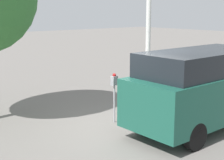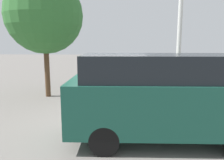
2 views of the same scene
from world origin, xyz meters
name	(u,v)px [view 1 (image 1 of 2)]	position (x,y,z in m)	size (l,w,h in m)	color
ground_plane	(127,127)	(0.00, 0.00, 0.00)	(80.00, 80.00, 0.00)	slate
parking_meter_near	(114,86)	(-0.03, 0.50, 1.05)	(0.22, 0.14, 1.43)	#9E9EA3
lamp_post	(148,34)	(2.67, 1.85, 2.31)	(0.44, 0.44, 6.59)	beige
parked_van	(204,87)	(1.51, -1.38, 1.15)	(4.62, 1.83, 2.13)	#195142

